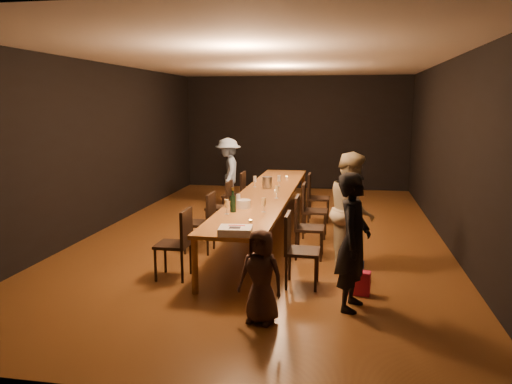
% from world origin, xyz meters
% --- Properties ---
extents(ground, '(10.00, 10.00, 0.00)m').
position_xyz_m(ground, '(0.00, 0.00, 0.00)').
color(ground, '#422010').
rests_on(ground, ground).
extents(room_shell, '(6.04, 10.04, 3.02)m').
position_xyz_m(room_shell, '(0.00, 0.00, 2.08)').
color(room_shell, black).
rests_on(room_shell, ground).
extents(table, '(0.90, 6.00, 0.75)m').
position_xyz_m(table, '(0.00, 0.00, 0.70)').
color(table, olive).
rests_on(table, ground).
extents(chair_right_0, '(0.42, 0.42, 0.93)m').
position_xyz_m(chair_right_0, '(0.85, -2.40, 0.47)').
color(chair_right_0, black).
rests_on(chair_right_0, ground).
extents(chair_right_1, '(0.42, 0.42, 0.93)m').
position_xyz_m(chair_right_1, '(0.85, -1.20, 0.47)').
color(chair_right_1, black).
rests_on(chair_right_1, ground).
extents(chair_right_2, '(0.42, 0.42, 0.93)m').
position_xyz_m(chair_right_2, '(0.85, 0.00, 0.47)').
color(chair_right_2, black).
rests_on(chair_right_2, ground).
extents(chair_right_3, '(0.42, 0.42, 0.93)m').
position_xyz_m(chair_right_3, '(0.85, 1.20, 0.47)').
color(chair_right_3, black).
rests_on(chair_right_3, ground).
extents(chair_left_0, '(0.42, 0.42, 0.93)m').
position_xyz_m(chair_left_0, '(-0.85, -2.40, 0.47)').
color(chair_left_0, black).
rests_on(chair_left_0, ground).
extents(chair_left_1, '(0.42, 0.42, 0.93)m').
position_xyz_m(chair_left_1, '(-0.85, -1.20, 0.47)').
color(chair_left_1, black).
rests_on(chair_left_1, ground).
extents(chair_left_2, '(0.42, 0.42, 0.93)m').
position_xyz_m(chair_left_2, '(-0.85, 0.00, 0.47)').
color(chair_left_2, black).
rests_on(chair_left_2, ground).
extents(chair_left_3, '(0.42, 0.42, 0.93)m').
position_xyz_m(chair_left_3, '(-0.85, 1.20, 0.47)').
color(chair_left_3, black).
rests_on(chair_left_3, ground).
extents(woman_birthday, '(0.48, 0.63, 1.54)m').
position_xyz_m(woman_birthday, '(1.46, -2.99, 0.77)').
color(woman_birthday, black).
rests_on(woman_birthday, ground).
extents(woman_tan, '(0.62, 0.79, 1.63)m').
position_xyz_m(woman_tan, '(1.45, -1.51, 0.81)').
color(woman_tan, beige).
rests_on(woman_tan, ground).
extents(man_blue, '(0.79, 1.09, 1.52)m').
position_xyz_m(man_blue, '(-1.26, 2.43, 0.76)').
color(man_blue, '#89A8D4').
rests_on(man_blue, ground).
extents(child, '(0.55, 0.43, 1.00)m').
position_xyz_m(child, '(0.52, -3.52, 0.50)').
color(child, '#392620').
rests_on(child, ground).
extents(gift_bag_red, '(0.26, 0.17, 0.29)m').
position_xyz_m(gift_bag_red, '(1.56, -2.57, 0.15)').
color(gift_bag_red, '#BE1C44').
rests_on(gift_bag_red, ground).
extents(gift_bag_blue, '(0.25, 0.21, 0.26)m').
position_xyz_m(gift_bag_blue, '(1.50, -2.08, 0.13)').
color(gift_bag_blue, '#233E98').
rests_on(gift_bag_blue, ground).
extents(birthday_cake, '(0.42, 0.35, 0.09)m').
position_xyz_m(birthday_cake, '(0.09, -2.83, 0.79)').
color(birthday_cake, white).
rests_on(birthday_cake, table).
extents(plate_stack, '(0.28, 0.28, 0.12)m').
position_xyz_m(plate_stack, '(-0.13, -1.33, 0.81)').
color(plate_stack, white).
rests_on(plate_stack, table).
extents(champagne_bottle, '(0.09, 0.09, 0.35)m').
position_xyz_m(champagne_bottle, '(-0.21, -1.64, 0.93)').
color(champagne_bottle, black).
rests_on(champagne_bottle, table).
extents(ice_bucket, '(0.19, 0.19, 0.20)m').
position_xyz_m(ice_bucket, '(-0.06, 0.51, 0.85)').
color(ice_bucket, silver).
rests_on(ice_bucket, table).
extents(wineglass_0, '(0.06, 0.06, 0.21)m').
position_xyz_m(wineglass_0, '(-0.27, -1.79, 0.85)').
color(wineglass_0, beige).
rests_on(wineglass_0, table).
extents(wineglass_1, '(0.06, 0.06, 0.21)m').
position_xyz_m(wineglass_1, '(0.22, -1.56, 0.85)').
color(wineglass_1, beige).
rests_on(wineglass_1, table).
extents(wineglass_2, '(0.06, 0.06, 0.21)m').
position_xyz_m(wineglass_2, '(-0.20, -1.34, 0.85)').
color(wineglass_2, silver).
rests_on(wineglass_2, table).
extents(wineglass_3, '(0.06, 0.06, 0.21)m').
position_xyz_m(wineglass_3, '(0.25, -0.49, 0.85)').
color(wineglass_3, beige).
rests_on(wineglass_3, table).
extents(wineglass_4, '(0.06, 0.06, 0.21)m').
position_xyz_m(wineglass_4, '(-0.30, 0.54, 0.85)').
color(wineglass_4, silver).
rests_on(wineglass_4, table).
extents(wineglass_5, '(0.06, 0.06, 0.21)m').
position_xyz_m(wineglass_5, '(0.13, 0.69, 0.85)').
color(wineglass_5, silver).
rests_on(wineglass_5, table).
extents(tealight_near, '(0.05, 0.05, 0.03)m').
position_xyz_m(tealight_near, '(0.15, -2.21, 0.77)').
color(tealight_near, '#B2B7B2').
rests_on(tealight_near, table).
extents(tealight_mid, '(0.05, 0.05, 0.03)m').
position_xyz_m(tealight_mid, '(0.15, 0.10, 0.77)').
color(tealight_mid, '#B2B7B2').
rests_on(tealight_mid, table).
extents(tealight_far, '(0.05, 0.05, 0.03)m').
position_xyz_m(tealight_far, '(0.15, 1.75, 0.77)').
color(tealight_far, '#B2B7B2').
rests_on(tealight_far, table).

